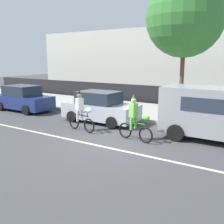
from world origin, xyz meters
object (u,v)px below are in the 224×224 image
object	(u,v)px
parade_cyclist_zebra	(81,113)
parade_cyclist_lime	(136,121)
parked_car_silver	(100,108)
parked_car_navy	(23,99)

from	to	relation	value
parade_cyclist_zebra	parade_cyclist_lime	size ratio (longest dim) A/B	1.00
parked_car_silver	parked_car_navy	bearing A→B (deg)	-178.67
parade_cyclist_zebra	parade_cyclist_lime	bearing A→B (deg)	0.84
parade_cyclist_lime	parked_car_navy	world-z (taller)	parade_cyclist_lime
parade_cyclist_lime	parked_car_silver	world-z (taller)	parade_cyclist_lime
parade_cyclist_zebra	parked_car_silver	xyz separation A→B (m)	(-0.33, 1.96, -0.06)
parade_cyclist_zebra	parked_car_silver	distance (m)	1.99
parade_cyclist_zebra	parked_car_navy	world-z (taller)	parade_cyclist_zebra
parade_cyclist_lime	parked_car_silver	size ratio (longest dim) A/B	0.47
parade_cyclist_zebra	parked_car_silver	world-z (taller)	parade_cyclist_zebra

